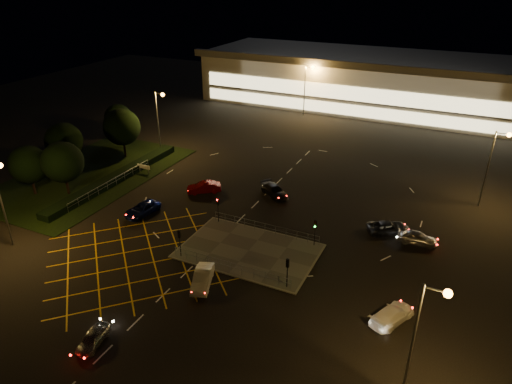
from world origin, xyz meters
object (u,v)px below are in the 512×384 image
at_px(car_left_blue, 142,209).
at_px(car_approach_white, 392,314).
at_px(signal_sw, 180,238).
at_px(signal_ne, 315,227).
at_px(car_far_dkgrey, 274,191).
at_px(car_circ_red, 204,187).
at_px(car_right_silver, 417,238).
at_px(signal_se, 287,267).
at_px(car_east_grey, 389,228).
at_px(car_near_silver, 93,338).
at_px(car_queue_white, 203,278).
at_px(signal_nw, 218,205).

bearing_deg(car_left_blue, car_approach_white, -4.57).
xyz_separation_m(signal_sw, signal_ne, (12.00, 7.99, 0.00)).
distance_m(car_far_dkgrey, car_circ_red, 9.52).
bearing_deg(car_right_silver, signal_se, 140.34).
relative_size(car_left_blue, car_circ_red, 1.07).
relative_size(signal_se, car_east_grey, 0.64).
relative_size(car_near_silver, car_queue_white, 0.79).
height_order(car_left_blue, car_circ_red, car_circ_red).
height_order(car_near_silver, car_right_silver, car_right_silver).
bearing_deg(signal_ne, car_circ_red, 160.69).
relative_size(signal_se, car_left_blue, 0.65).
relative_size(signal_ne, car_far_dkgrey, 0.64).
relative_size(car_queue_white, car_right_silver, 1.05).
bearing_deg(car_approach_white, signal_se, 23.40).
xyz_separation_m(signal_nw, car_right_silver, (22.08, 5.38, -1.64)).
distance_m(car_queue_white, car_east_grey, 22.44).
bearing_deg(car_far_dkgrey, car_circ_red, 145.91).
height_order(signal_sw, car_far_dkgrey, signal_sw).
bearing_deg(car_right_silver, car_far_dkgrey, 75.14).
height_order(car_queue_white, car_right_silver, car_queue_white).
xyz_separation_m(signal_sw, car_near_silver, (0.55, -13.44, -1.76)).
distance_m(car_near_silver, car_circ_red, 28.38).
xyz_separation_m(car_near_silver, car_right_silver, (21.53, 26.81, 0.12)).
distance_m(signal_se, car_far_dkgrey, 19.65).
relative_size(car_far_dkgrey, car_right_silver, 1.15).
bearing_deg(car_left_blue, car_east_grey, 23.21).
distance_m(signal_ne, car_far_dkgrey, 13.07).
distance_m(signal_nw, car_circ_red, 8.66).
xyz_separation_m(signal_ne, car_east_grey, (6.81, 6.31, -1.69)).
relative_size(signal_sw, car_right_silver, 0.74).
height_order(signal_sw, signal_se, same).
relative_size(signal_nw, car_left_blue, 0.65).
distance_m(car_left_blue, car_far_dkgrey, 17.26).
relative_size(signal_sw, car_east_grey, 0.64).
distance_m(car_right_silver, car_east_grey, 3.41).
bearing_deg(car_east_grey, signal_ne, 104.26).
bearing_deg(car_east_grey, car_near_silver, 118.08).
bearing_deg(car_queue_white, car_near_silver, -131.23).
bearing_deg(signal_nw, car_right_silver, 13.70).
relative_size(car_far_dkgrey, car_east_grey, 1.00).
distance_m(signal_nw, car_right_silver, 22.79).
xyz_separation_m(car_queue_white, car_far_dkgrey, (-1.35, 20.48, -0.03)).
height_order(car_near_silver, car_east_grey, car_east_grey).
distance_m(signal_nw, car_queue_white, 12.00).
bearing_deg(car_far_dkgrey, signal_nw, -162.52).
height_order(signal_se, car_circ_red, signal_se).
distance_m(car_queue_white, car_left_blue, 16.56).
bearing_deg(car_circ_red, car_far_dkgrey, 73.74).
relative_size(car_queue_white, car_approach_white, 0.94).
bearing_deg(signal_sw, car_near_silver, 92.34).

